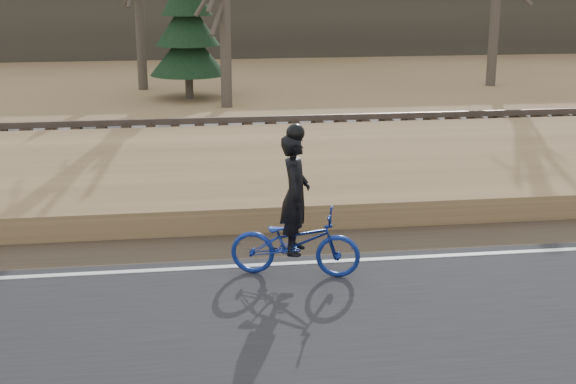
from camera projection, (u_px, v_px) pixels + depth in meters
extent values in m
plane|color=#9C7B4F|center=(567.00, 258.00, 12.48)|extent=(120.00, 120.00, 0.00)
cube|color=silver|center=(562.00, 250.00, 12.65)|extent=(120.00, 0.12, 0.01)
cube|color=#473A2B|center=(534.00, 232.00, 13.62)|extent=(120.00, 1.60, 0.04)
cube|color=#9C7B4F|center=(472.00, 176.00, 16.42)|extent=(120.00, 5.00, 0.44)
cube|color=slate|center=(418.00, 138.00, 20.04)|extent=(120.00, 3.00, 0.45)
cube|color=black|center=(418.00, 126.00, 19.96)|extent=(120.00, 2.40, 0.14)
cube|color=brown|center=(427.00, 126.00, 19.23)|extent=(120.00, 0.07, 0.15)
cube|color=brown|center=(410.00, 115.00, 20.60)|extent=(120.00, 0.07, 0.15)
imported|color=navy|center=(295.00, 243.00, 11.52)|extent=(1.98, 1.12, 0.98)
imported|color=black|center=(295.00, 194.00, 11.32)|extent=(0.56, 0.72, 1.73)
sphere|color=black|center=(295.00, 133.00, 11.08)|extent=(0.26, 0.26, 0.26)
cylinder|color=#4F463A|center=(225.00, 6.00, 24.83)|extent=(0.36, 0.36, 6.31)
cylinder|color=#4F463A|center=(189.00, 82.00, 27.22)|extent=(0.28, 0.28, 1.08)
cone|color=black|center=(188.00, 51.00, 26.93)|extent=(2.60, 2.60, 1.57)
cone|color=black|center=(187.00, 21.00, 26.66)|extent=(2.15, 2.15, 1.57)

